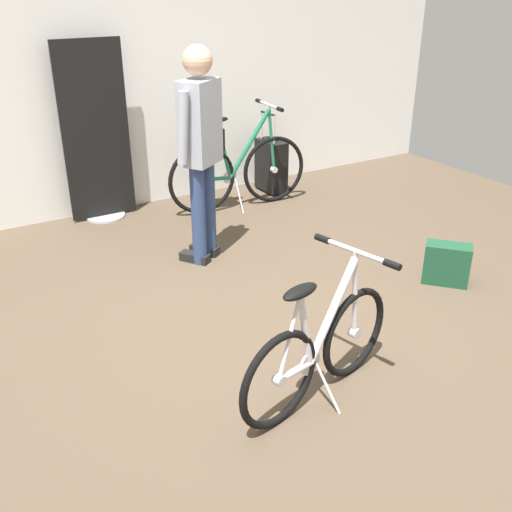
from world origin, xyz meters
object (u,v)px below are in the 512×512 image
(display_bike_left, at_px, (232,164))
(backpack_on_floor, at_px, (447,264))
(visitor_near_wall, at_px, (200,145))
(floor_banner_stand, at_px, (97,143))
(folding_bike_foreground, at_px, (319,348))
(rolling_suitcase, at_px, (271,165))

(display_bike_left, distance_m, backpack_on_floor, 2.25)
(display_bike_left, bearing_deg, backpack_on_floor, -74.58)
(display_bike_left, height_order, visitor_near_wall, visitor_near_wall)
(floor_banner_stand, relative_size, folding_bike_foreground, 1.43)
(floor_banner_stand, xyz_separation_m, rolling_suitcase, (1.72, -0.19, -0.43))
(floor_banner_stand, relative_size, backpack_on_floor, 4.55)
(folding_bike_foreground, distance_m, rolling_suitcase, 3.35)
(folding_bike_foreground, xyz_separation_m, display_bike_left, (0.99, 2.72, 0.14))
(folding_bike_foreground, height_order, rolling_suitcase, rolling_suitcase)
(floor_banner_stand, xyz_separation_m, display_bike_left, (1.14, -0.41, -0.26))
(floor_banner_stand, relative_size, visitor_near_wall, 0.97)
(floor_banner_stand, xyz_separation_m, backpack_on_floor, (1.73, -2.57, -0.56))
(display_bike_left, relative_size, visitor_near_wall, 0.87)
(display_bike_left, height_order, rolling_suitcase, display_bike_left)
(visitor_near_wall, bearing_deg, rolling_suitcase, 39.83)
(floor_banner_stand, xyz_separation_m, folding_bike_foreground, (0.15, -3.14, -0.40))
(visitor_near_wall, xyz_separation_m, rolling_suitcase, (1.33, 1.11, -0.65))
(floor_banner_stand, height_order, visitor_near_wall, visitor_near_wall)
(visitor_near_wall, distance_m, rolling_suitcase, 1.85)
(floor_banner_stand, bearing_deg, backpack_on_floor, -55.98)
(folding_bike_foreground, bearing_deg, rolling_suitcase, 61.88)
(folding_bike_foreground, xyz_separation_m, visitor_near_wall, (0.25, 1.84, 0.62))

